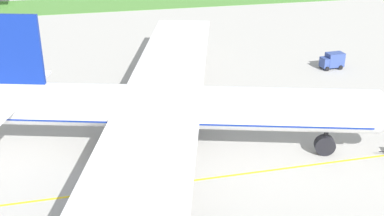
% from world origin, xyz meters
% --- Properties ---
extents(ground_plane, '(600.00, 600.00, 0.00)m').
position_xyz_m(ground_plane, '(0.00, 0.00, 0.00)').
color(ground_plane, '#ADAAA5').
rests_on(ground_plane, ground).
extents(apron_taxi_line, '(280.00, 0.36, 0.01)m').
position_xyz_m(apron_taxi_line, '(0.00, -2.37, 0.00)').
color(apron_taxi_line, yellow).
rests_on(apron_taxi_line, ground).
extents(grass_median_strip, '(320.00, 24.00, 0.10)m').
position_xyz_m(grass_median_strip, '(0.00, 105.25, 0.05)').
color(grass_median_strip, '#4C8438').
rests_on(grass_median_strip, ground).
extents(airliner_foreground, '(59.89, 97.92, 18.34)m').
position_xyz_m(airliner_foreground, '(4.68, 5.86, 6.23)').
color(airliner_foreground, white).
rests_on(airliner_foreground, ground).
extents(ground_crew_marshaller_front, '(0.35, 0.58, 1.68)m').
position_xyz_m(ground_crew_marshaller_front, '(7.10, 12.59, 1.02)').
color(ground_crew_marshaller_front, black).
rests_on(ground_crew_marshaller_front, ground).
extents(ground_crew_wingwalker_starboard, '(0.43, 0.46, 1.55)m').
position_xyz_m(ground_crew_wingwalker_starboard, '(-3.57, 15.81, 0.94)').
color(ground_crew_wingwalker_starboard, black).
rests_on(ground_crew_wingwalker_starboard, ground).
extents(service_truck_catering_van, '(4.59, 2.72, 3.20)m').
position_xyz_m(service_truck_catering_van, '(42.62, 31.33, 1.70)').
color(service_truck_catering_van, '#33478C').
rests_on(service_truck_catering_van, ground).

